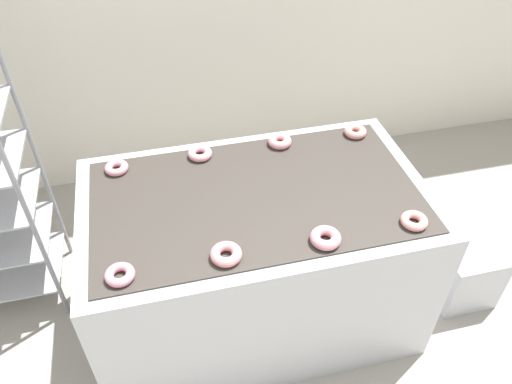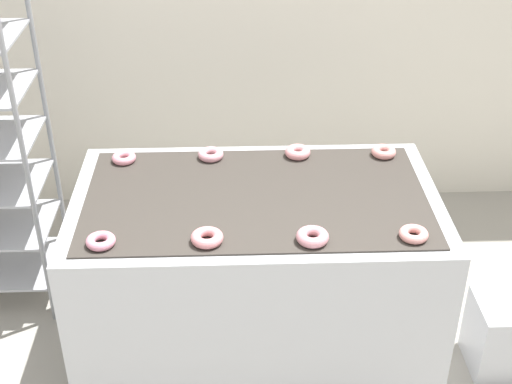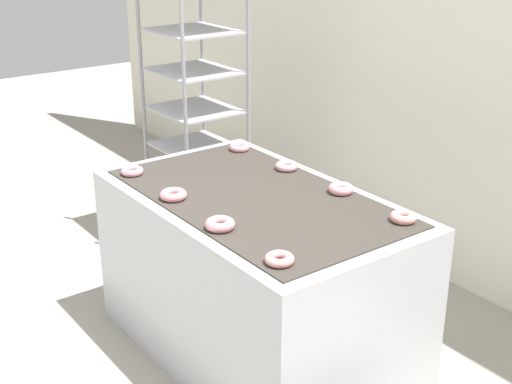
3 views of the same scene
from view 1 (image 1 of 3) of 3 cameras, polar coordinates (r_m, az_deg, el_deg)
The scene contains 10 objects.
fryer_machine at distance 2.53m, azimuth 0.01°, elevation -7.68°, with size 1.58×0.93×0.86m.
glaze_bin at distance 3.03m, azimuth 22.73°, elevation -8.52°, with size 0.32×0.29×0.36m.
donut_near_left at distance 1.96m, azimuth -15.29°, elevation -9.10°, with size 0.11×0.11×0.04m, color pink.
donut_near_midleft at distance 1.96m, azimuth -3.45°, elevation -7.11°, with size 0.13×0.13×0.04m, color pink.
donut_near_midright at distance 2.03m, azimuth 7.95°, elevation -5.22°, with size 0.13×0.13×0.04m, color #D28991.
donut_near_right at distance 2.19m, azimuth 17.62°, elevation -3.15°, with size 0.11×0.11×0.04m, color pink.
donut_far_left at distance 2.44m, azimuth -15.66°, elevation 2.69°, with size 0.11×0.11×0.04m, color pink.
donut_far_midleft at distance 2.45m, azimuth -6.42°, elevation 4.40°, with size 0.12×0.12×0.04m, color pink.
donut_far_midright at distance 2.52m, azimuth 2.72°, elevation 5.83°, with size 0.12×0.12×0.04m, color pink.
donut_far_right at distance 2.64m, azimuth 11.28°, elevation 6.80°, with size 0.12×0.12×0.04m, color pink.
Camera 1 is at (-0.39, -0.90, 2.34)m, focal length 35.00 mm.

